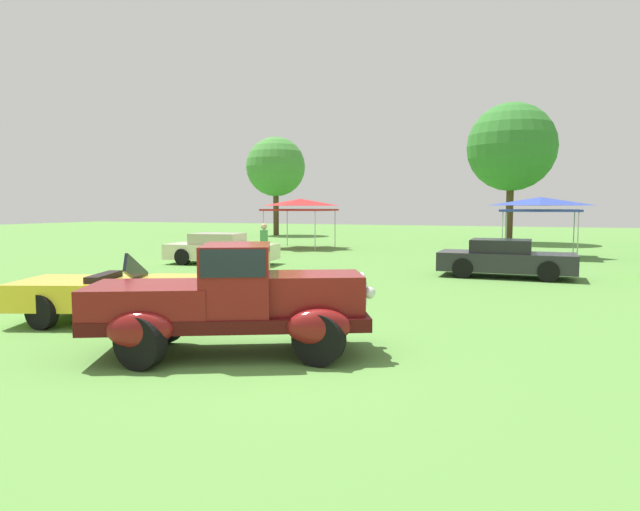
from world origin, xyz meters
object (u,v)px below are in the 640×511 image
object	(u,v)px
show_car_cream	(221,249)
canopy_tent_left_field	(300,204)
spectator_near_truck	(264,245)
show_car_charcoal	(505,259)
canopy_tent_center_field	(540,203)
neighbor_convertible	(130,292)
feature_pickup_truck	(232,299)

from	to	relation	value
show_car_cream	canopy_tent_left_field	size ratio (longest dim) A/B	1.37
spectator_near_truck	canopy_tent_left_field	world-z (taller)	canopy_tent_left_field
show_car_charcoal	canopy_tent_center_field	world-z (taller)	canopy_tent_center_field
show_car_charcoal	spectator_near_truck	bearing A→B (deg)	-169.89
neighbor_convertible	canopy_tent_center_field	world-z (taller)	canopy_tent_center_field
show_car_cream	spectator_near_truck	xyz separation A→B (m)	(2.75, -1.56, 0.31)
canopy_tent_left_field	neighbor_convertible	bearing A→B (deg)	-76.15
show_car_charcoal	feature_pickup_truck	bearing A→B (deg)	-106.45
feature_pickup_truck	show_car_charcoal	world-z (taller)	feature_pickup_truck
spectator_near_truck	canopy_tent_center_field	size ratio (longest dim) A/B	0.50
show_car_charcoal	canopy_tent_left_field	size ratio (longest dim) A/B	1.27
neighbor_convertible	canopy_tent_left_field	xyz separation A→B (m)	(-4.68, 18.98, 1.85)
neighbor_convertible	show_car_charcoal	world-z (taller)	neighbor_convertible
show_car_cream	canopy_tent_center_field	distance (m)	14.41
show_car_cream	feature_pickup_truck	bearing A→B (deg)	-57.30
neighbor_convertible	canopy_tent_left_field	size ratio (longest dim) A/B	1.36
canopy_tent_left_field	spectator_near_truck	bearing A→B (deg)	-72.90
neighbor_convertible	canopy_tent_left_field	distance (m)	19.63
neighbor_convertible	show_car_cream	xyz separation A→B (m)	(-4.22, 10.11, 0.02)
neighbor_convertible	spectator_near_truck	size ratio (longest dim) A/B	2.67
feature_pickup_truck	canopy_tent_left_field	distance (m)	21.86
canopy_tent_left_field	canopy_tent_center_field	world-z (taller)	same
spectator_near_truck	canopy_tent_center_field	world-z (taller)	canopy_tent_center_field
show_car_cream	show_car_charcoal	distance (m)	10.72
feature_pickup_truck	canopy_tent_center_field	distance (m)	20.18
show_car_cream	canopy_tent_left_field	bearing A→B (deg)	92.95
feature_pickup_truck	show_car_cream	distance (m)	13.65
feature_pickup_truck	neighbor_convertible	distance (m)	3.45
show_car_cream	show_car_charcoal	bearing A→B (deg)	-0.73
feature_pickup_truck	neighbor_convertible	world-z (taller)	feature_pickup_truck
spectator_near_truck	canopy_tent_left_field	bearing A→B (deg)	107.10
neighbor_convertible	show_car_cream	bearing A→B (deg)	112.67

